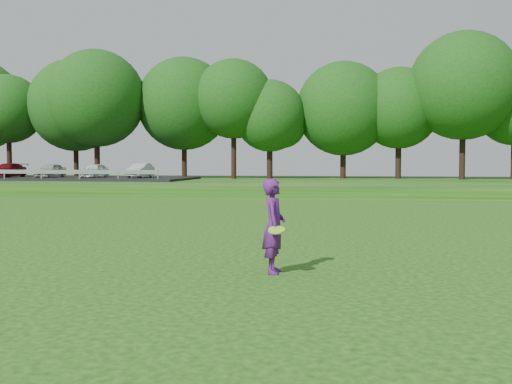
# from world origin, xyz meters

# --- Properties ---
(ground) EXTENTS (140.00, 140.00, 0.00)m
(ground) POSITION_xyz_m (0.00, 0.00, 0.00)
(ground) COLOR #113D0B
(ground) RESTS_ON ground
(berm) EXTENTS (130.00, 30.00, 0.60)m
(berm) POSITION_xyz_m (0.00, 34.00, 0.30)
(berm) COLOR #113D0B
(berm) RESTS_ON ground
(walking_path) EXTENTS (130.00, 1.60, 0.04)m
(walking_path) POSITION_xyz_m (0.00, 20.00, 0.02)
(walking_path) COLOR gray
(walking_path) RESTS_ON ground
(treeline) EXTENTS (104.00, 7.00, 15.00)m
(treeline) POSITION_xyz_m (0.00, 38.00, 8.10)
(treeline) COLOR #104812
(treeline) RESTS_ON berm
(parking_lot) EXTENTS (24.00, 9.00, 1.38)m
(parking_lot) POSITION_xyz_m (-24.13, 32.80, 1.01)
(parking_lot) COLOR black
(parking_lot) RESTS_ON berm
(woman) EXTENTS (0.49, 0.86, 1.76)m
(woman) POSITION_xyz_m (-0.19, -1.55, 0.88)
(woman) COLOR #551870
(woman) RESTS_ON ground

